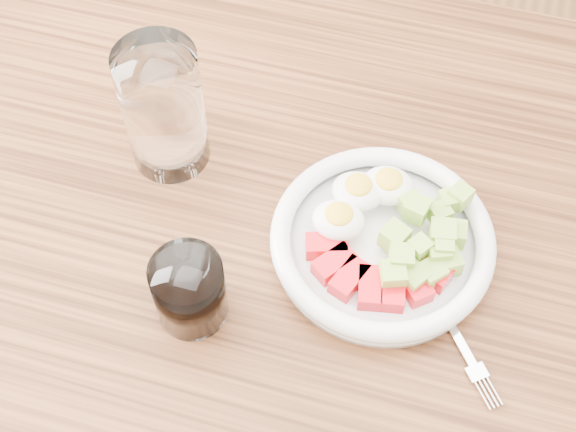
% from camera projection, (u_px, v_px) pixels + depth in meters
% --- Properties ---
extents(dining_table, '(1.50, 0.90, 0.77)m').
position_uv_depth(dining_table, '(293.00, 281.00, 1.00)').
color(dining_table, brown).
rests_on(dining_table, ground).
extents(bowl, '(0.25, 0.25, 0.06)m').
position_uv_depth(bowl, '(383.00, 239.00, 0.89)').
color(bowl, white).
rests_on(bowl, dining_table).
extents(fork, '(0.12, 0.15, 0.01)m').
position_uv_depth(fork, '(443.00, 312.00, 0.86)').
color(fork, black).
rests_on(fork, dining_table).
extents(water_glass, '(0.09, 0.09, 0.17)m').
position_uv_depth(water_glass, '(163.00, 109.00, 0.91)').
color(water_glass, white).
rests_on(water_glass, dining_table).
extents(coffee_glass, '(0.08, 0.08, 0.09)m').
position_uv_depth(coffee_glass, '(189.00, 291.00, 0.83)').
color(coffee_glass, white).
rests_on(coffee_glass, dining_table).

